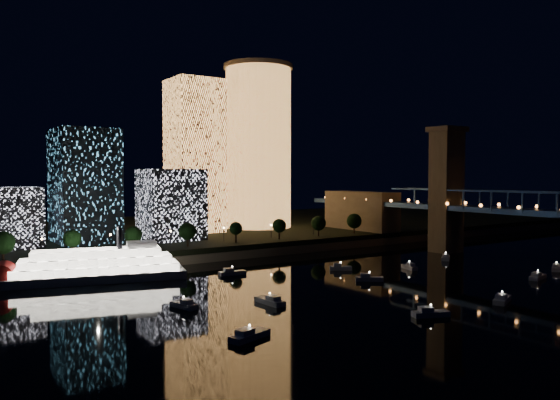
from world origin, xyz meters
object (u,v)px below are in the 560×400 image
at_px(tower_cylindrical, 258,146).
at_px(riverboat, 89,267).
at_px(tower_rectangular, 195,156).
at_px(truss_bridge, 560,219).

distance_m(tower_cylindrical, riverboat, 128.84).
xyz_separation_m(tower_rectangular, riverboat, (-65.16, -67.62, -35.36)).
xyz_separation_m(tower_cylindrical, tower_rectangular, (-35.30, -1.91, -5.56)).
bearing_deg(truss_bridge, riverboat, 154.97).
bearing_deg(riverboat, tower_rectangular, 46.06).
bearing_deg(tower_cylindrical, tower_rectangular, -176.91).
distance_m(tower_cylindrical, tower_rectangular, 35.78).
height_order(tower_rectangular, truss_bridge, tower_rectangular).
relative_size(tower_cylindrical, truss_bridge, 0.30).
bearing_deg(tower_rectangular, truss_bridge, -61.78).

